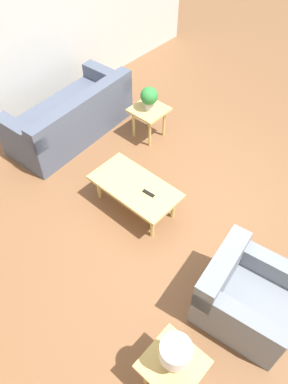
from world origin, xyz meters
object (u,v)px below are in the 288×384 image
(coffee_table, at_px, (135,188))
(side_table_plant, at_px, (149,113))
(side_table_lamp, at_px, (173,367))
(armchair, at_px, (244,296))
(table_lamp, at_px, (175,354))
(potted_plant, at_px, (149,97))
(sofa, at_px, (72,118))

(coffee_table, xyz_separation_m, side_table_plant, (0.81, -1.18, 0.06))
(side_table_plant, relative_size, side_table_lamp, 1.00)
(armchair, relative_size, side_table_plant, 1.98)
(side_table_lamp, height_order, table_lamp, table_lamp)
(side_table_plant, relative_size, potted_plant, 1.44)
(sofa, relative_size, side_table_lamp, 3.97)
(coffee_table, relative_size, side_table_lamp, 2.23)
(coffee_table, bearing_deg, side_table_plant, -55.42)
(sofa, distance_m, side_table_plant, 1.16)
(armchair, relative_size, table_lamp, 2.57)
(side_table_plant, bearing_deg, potted_plant, 90.00)
(side_table_plant, distance_m, potted_plant, 0.28)
(sofa, height_order, potted_plant, potted_plant)
(sofa, distance_m, potted_plant, 1.22)
(armchair, height_order, side_table_plant, armchair)
(coffee_table, distance_m, side_table_lamp, 2.12)
(sofa, height_order, armchair, sofa)
(armchair, height_order, potted_plant, potted_plant)
(coffee_table, relative_size, table_lamp, 2.91)
(side_table_plant, xyz_separation_m, side_table_lamp, (-2.47, 2.49, 0.00))
(sofa, height_order, side_table_lamp, sofa)
(side_table_plant, height_order, table_lamp, table_lamp)
(coffee_table, bearing_deg, sofa, -14.29)
(potted_plant, relative_size, table_lamp, 0.90)
(potted_plant, height_order, table_lamp, table_lamp)
(side_table_plant, distance_m, side_table_lamp, 3.51)
(sofa, xyz_separation_m, armchair, (-3.45, 0.73, -0.01))
(armchair, relative_size, coffee_table, 0.89)
(armchair, bearing_deg, potted_plant, 52.34)
(side_table_plant, distance_m, table_lamp, 3.52)
(armchair, xyz_separation_m, coffee_table, (1.76, -0.29, 0.06))
(sofa, height_order, coffee_table, sofa)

